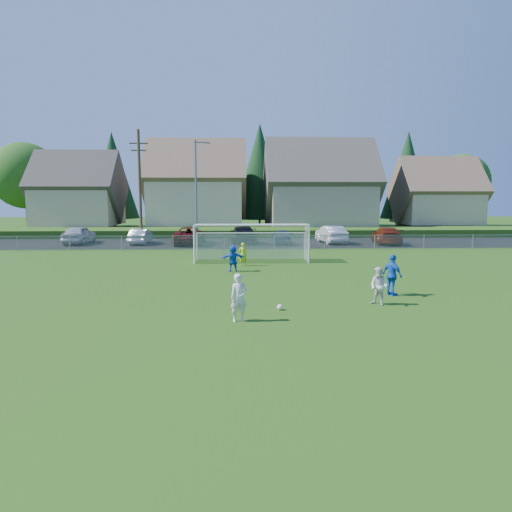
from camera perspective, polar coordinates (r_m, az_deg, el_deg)
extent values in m
plane|color=#193D0C|center=(14.50, 1.21, -9.68)|extent=(160.00, 160.00, 0.00)
plane|color=black|center=(41.56, -1.01, 1.63)|extent=(60.00, 60.00, 0.00)
cube|color=#1E420F|center=(48.99, -1.19, 2.99)|extent=(70.00, 6.00, 0.80)
sphere|color=white|center=(17.37, 3.01, -6.40)|extent=(0.22, 0.22, 0.22)
imported|color=silver|center=(15.70, -2.14, -5.22)|extent=(0.70, 0.56, 1.65)
imported|color=silver|center=(18.63, 15.11, -3.67)|extent=(0.91, 0.93, 1.51)
imported|color=blue|center=(20.56, 16.66, -2.29)|extent=(0.87, 1.13, 1.79)
imported|color=blue|center=(26.00, -2.90, -0.29)|extent=(1.45, 0.71, 1.50)
imported|color=#B9E21A|center=(28.03, -1.65, 0.22)|extent=(0.54, 0.36, 1.44)
imported|color=#B4B7BC|center=(43.93, -21.23, 2.50)|extent=(1.93, 4.78, 1.63)
imported|color=silver|center=(42.09, -14.21, 2.39)|extent=(1.44, 4.12, 1.36)
imported|color=#54090D|center=(41.01, -8.32, 2.55)|extent=(2.63, 5.60, 1.55)
imported|color=black|center=(41.70, -1.67, 2.71)|extent=(2.58, 5.48, 1.55)
imported|color=#161950|center=(40.52, 3.33, 2.42)|extent=(2.01, 4.12, 1.35)
imported|color=silver|center=(42.12, 9.36, 2.68)|extent=(2.25, 4.96, 1.58)
imported|color=#651D0B|center=(42.57, 15.98, 2.49)|extent=(2.80, 5.43, 1.51)
cylinder|color=white|center=(29.13, -7.72, 1.42)|extent=(0.12, 0.12, 2.44)
cylinder|color=white|center=(29.33, 6.63, 1.48)|extent=(0.12, 0.12, 2.44)
cylinder|color=white|center=(28.90, -0.52, 3.87)|extent=(7.30, 0.12, 0.12)
cylinder|color=white|center=(30.94, -7.39, 1.19)|extent=(0.08, 0.08, 1.80)
cylinder|color=white|center=(31.14, 6.12, 1.25)|extent=(0.08, 0.08, 1.80)
cylinder|color=white|center=(30.74, -0.62, 2.90)|extent=(7.30, 0.08, 0.08)
cube|color=silver|center=(30.82, -0.62, 1.23)|extent=(7.30, 0.02, 1.80)
cube|color=silver|center=(30.02, -7.55, 1.61)|extent=(0.02, 1.80, 2.44)
cube|color=silver|center=(30.22, 6.37, 1.67)|extent=(0.02, 1.80, 2.44)
cube|color=silver|center=(29.79, -0.57, 3.98)|extent=(7.30, 1.80, 0.02)
cube|color=gray|center=(35.97, -0.84, 2.58)|extent=(52.00, 0.03, 0.03)
cube|color=gray|center=(36.02, -0.84, 1.67)|extent=(52.00, 0.02, 1.14)
cylinder|color=gray|center=(36.02, -0.84, 1.67)|extent=(0.06, 0.06, 1.20)
cylinder|color=slate|center=(40.00, -7.50, 7.78)|extent=(0.18, 0.18, 9.00)
cylinder|color=slate|center=(40.20, -6.88, 13.93)|extent=(1.20, 0.12, 0.12)
cube|color=slate|center=(40.16, -6.00, 13.88)|extent=(0.36, 0.18, 0.12)
cylinder|color=#473321|center=(41.74, -14.31, 8.29)|extent=(0.26, 0.26, 10.00)
cube|color=#473321|center=(41.98, -14.48, 13.48)|extent=(1.60, 0.10, 0.10)
cube|color=#473321|center=(41.92, -14.45, 12.67)|extent=(1.30, 0.10, 0.10)
cube|color=tan|center=(59.04, -21.23, 5.84)|extent=(9.00, 8.00, 4.50)
pyramid|color=#423D38|center=(59.28, -21.54, 12.28)|extent=(9.90, 8.80, 4.41)
cube|color=#C6B58E|center=(57.07, -7.41, 6.75)|extent=(11.00, 9.00, 5.50)
pyramid|color=brown|center=(57.48, -7.55, 14.46)|extent=(12.10, 9.90, 4.96)
cube|color=tan|center=(56.69, 7.87, 6.48)|extent=(12.00, 10.00, 5.00)
pyramid|color=#4C473F|center=(57.11, 8.02, 14.54)|extent=(13.20, 11.00, 5.52)
cube|color=tan|center=(62.03, 21.54, 5.65)|extent=(9.00, 8.00, 4.00)
pyramid|color=brown|center=(62.20, 21.84, 11.56)|extent=(9.90, 8.80, 4.41)
cylinder|color=#382616|center=(65.75, -26.67, 4.74)|extent=(0.36, 0.36, 3.96)
sphere|color=#2B5B19|center=(65.76, -26.92, 8.95)|extent=(8.36, 8.36, 8.36)
cylinder|color=#382616|center=(66.20, -17.23, 4.02)|extent=(0.30, 0.30, 1.20)
cone|color=#143819|center=(66.15, -17.46, 9.60)|extent=(6.76, 6.76, 11.70)
cylinder|color=#382616|center=(65.33, -8.48, 4.23)|extent=(0.30, 0.30, 1.20)
cone|color=#143819|center=(65.26, -8.59, 9.50)|extent=(6.24, 6.24, 10.80)
cylinder|color=#382616|center=(62.00, 0.46, 4.14)|extent=(0.30, 0.30, 1.20)
cone|color=#143819|center=(61.97, 0.47, 10.52)|extent=(7.28, 7.28, 12.60)
cylinder|color=#382616|center=(65.14, 9.24, 5.42)|extent=(0.36, 0.36, 3.96)
sphere|color=#2B5B19|center=(65.15, 9.33, 9.68)|extent=(8.36, 8.36, 8.36)
cylinder|color=#382616|center=(66.01, 18.12, 3.97)|extent=(0.30, 0.30, 1.20)
cone|color=#143819|center=(65.96, 18.35, 9.57)|extent=(6.76, 6.76, 11.70)
cylinder|color=#382616|center=(70.02, 24.05, 4.86)|extent=(0.36, 0.36, 3.60)
sphere|color=#2B5B19|center=(70.00, 24.25, 8.46)|extent=(7.60, 7.60, 7.60)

